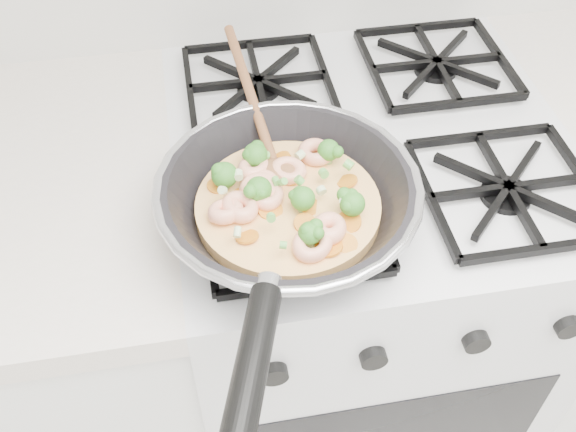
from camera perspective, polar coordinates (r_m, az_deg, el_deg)
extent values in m
cube|color=silver|center=(1.35, 5.41, -8.12)|extent=(0.60, 0.60, 0.90)
cube|color=black|center=(1.01, 7.24, 7.03)|extent=(0.56, 0.56, 0.02)
torus|color=#B9B9C0|center=(0.81, 0.00, 2.59)|extent=(0.33, 0.33, 0.01)
cylinder|color=black|center=(0.66, -3.27, -13.36)|extent=(0.09, 0.20, 0.03)
cylinder|color=#FFC36E|center=(0.84, 0.00, 0.76)|extent=(0.23, 0.23, 0.02)
ellipsoid|color=brown|center=(0.86, -0.95, 3.97)|extent=(0.05, 0.06, 0.02)
cylinder|color=brown|center=(0.95, -3.28, 10.53)|extent=(0.04, 0.25, 0.07)
torus|color=#FFB996|center=(0.83, -1.76, 1.81)|extent=(0.06, 0.06, 0.02)
torus|color=#FFB996|center=(0.89, 2.37, 5.49)|extent=(0.07, 0.07, 0.03)
torus|color=#FFB996|center=(0.79, 3.53, -1.08)|extent=(0.06, 0.06, 0.02)
torus|color=#FFB996|center=(0.86, -2.94, 4.07)|extent=(0.07, 0.07, 0.02)
torus|color=#FFB996|center=(0.77, 2.11, -2.40)|extent=(0.08, 0.08, 0.02)
torus|color=#FFB996|center=(0.81, -5.36, 0.40)|extent=(0.06, 0.07, 0.03)
torus|color=#FFB996|center=(0.86, 0.04, 3.91)|extent=(0.06, 0.06, 0.03)
torus|color=#FFB996|center=(0.82, -4.16, 0.78)|extent=(0.07, 0.07, 0.02)
torus|color=#FFB996|center=(0.84, -2.25, 2.53)|extent=(0.07, 0.07, 0.02)
torus|color=#FFB996|center=(0.84, -2.44, 2.42)|extent=(0.06, 0.06, 0.03)
ellipsoid|color=#418C2E|center=(0.82, -2.52, 2.29)|extent=(0.04, 0.04, 0.03)
ellipsoid|color=#418C2E|center=(0.81, 5.55, 1.06)|extent=(0.04, 0.04, 0.03)
ellipsoid|color=#418C2E|center=(0.87, 3.49, 5.65)|extent=(0.04, 0.04, 0.03)
ellipsoid|color=#418C2E|center=(0.87, -2.81, 5.26)|extent=(0.04, 0.04, 0.03)
ellipsoid|color=#418C2E|center=(0.77, 1.89, -1.48)|extent=(0.04, 0.04, 0.03)
ellipsoid|color=#418C2E|center=(0.81, 1.27, 1.51)|extent=(0.04, 0.04, 0.03)
ellipsoid|color=#418C2E|center=(0.84, -5.47, 3.52)|extent=(0.04, 0.04, 0.03)
cylinder|color=orange|center=(0.81, 1.50, -0.66)|extent=(0.04, 0.04, 0.01)
cylinder|color=orange|center=(0.83, 1.85, 0.90)|extent=(0.04, 0.04, 0.01)
cylinder|color=orange|center=(0.84, -3.73, 1.82)|extent=(0.04, 0.04, 0.01)
cylinder|color=orange|center=(0.86, 0.47, 3.27)|extent=(0.04, 0.04, 0.00)
cylinder|color=orange|center=(0.81, 5.19, -0.52)|extent=(0.05, 0.05, 0.01)
cylinder|color=orange|center=(0.80, 2.37, -1.42)|extent=(0.04, 0.04, 0.01)
cylinder|color=orange|center=(0.89, -0.57, 4.93)|extent=(0.04, 0.04, 0.01)
cylinder|color=orange|center=(0.86, -6.06, 2.62)|extent=(0.04, 0.04, 0.00)
cylinder|color=orange|center=(0.78, 3.51, -2.66)|extent=(0.04, 0.04, 0.01)
cylinder|color=orange|center=(0.79, 5.05, -2.38)|extent=(0.04, 0.04, 0.01)
cylinder|color=orange|center=(0.82, -5.57, 0.01)|extent=(0.04, 0.04, 0.01)
cylinder|color=orange|center=(0.86, 5.10, 2.99)|extent=(0.04, 0.04, 0.01)
cylinder|color=orange|center=(0.79, -3.53, -1.78)|extent=(0.04, 0.04, 0.01)
cylinder|color=orange|center=(0.82, -1.52, 0.52)|extent=(0.03, 0.03, 0.01)
cylinder|color=#60B347|center=(0.88, 4.16, 5.85)|extent=(0.01, 0.01, 0.01)
cylinder|color=#60B347|center=(0.78, -1.47, -0.13)|extent=(0.01, 0.01, 0.01)
cylinder|color=#60B347|center=(0.76, -0.41, -2.50)|extent=(0.01, 0.01, 0.01)
cylinder|color=beige|center=(0.80, 4.87, 1.38)|extent=(0.01, 0.01, 0.01)
cylinder|color=#60B347|center=(0.83, -1.02, 3.02)|extent=(0.01, 0.01, 0.01)
cylinder|color=beige|center=(0.83, -4.28, 3.53)|extent=(0.01, 0.01, 0.01)
cylinder|color=beige|center=(0.78, -4.36, -1.39)|extent=(0.01, 0.01, 0.01)
cylinder|color=#60B347|center=(0.82, -0.43, 2.97)|extent=(0.01, 0.01, 0.01)
cylinder|color=beige|center=(0.87, 1.04, 5.25)|extent=(0.01, 0.01, 0.01)
cylinder|color=#60B347|center=(0.87, -2.08, 5.25)|extent=(0.01, 0.01, 0.01)
cylinder|color=beige|center=(0.81, -5.65, 2.22)|extent=(0.01, 0.01, 0.01)
cylinder|color=beige|center=(0.87, -2.88, 5.82)|extent=(0.01, 0.01, 0.01)
cylinder|color=beige|center=(0.82, 2.86, 2.21)|extent=(0.01, 0.01, 0.01)
cylinder|color=#60B347|center=(0.84, 3.07, 3.67)|extent=(0.01, 0.01, 0.01)
cylinder|color=#60B347|center=(0.85, 5.22, 4.40)|extent=(0.01, 0.01, 0.01)
cylinder|color=#60B347|center=(0.82, 0.97, 3.08)|extent=(0.01, 0.01, 0.01)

